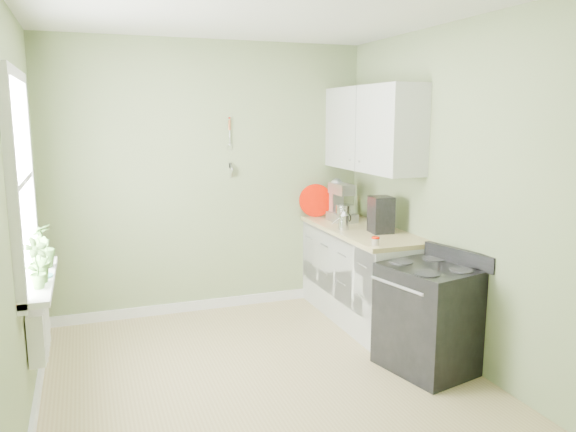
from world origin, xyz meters
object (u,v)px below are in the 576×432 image
object	(u,v)px
stand_mixer	(341,203)
kettle	(344,220)
stove	(429,317)
coffee_maker	(381,216)

from	to	relation	value
stand_mixer	kettle	world-z (taller)	stand_mixer
stove	stand_mixer	distance (m)	1.71
kettle	coffee_maker	xyz separation A→B (m)	(0.26, -0.24, 0.07)
kettle	stand_mixer	bearing A→B (deg)	67.87
stove	coffee_maker	bearing A→B (deg)	85.29
stove	kettle	size ratio (longest dim) A/B	5.46
stove	stand_mixer	size ratio (longest dim) A/B	2.22
stove	coffee_maker	world-z (taller)	coffee_maker
stove	stand_mixer	bearing A→B (deg)	90.66
stand_mixer	coffee_maker	bearing A→B (deg)	-81.67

